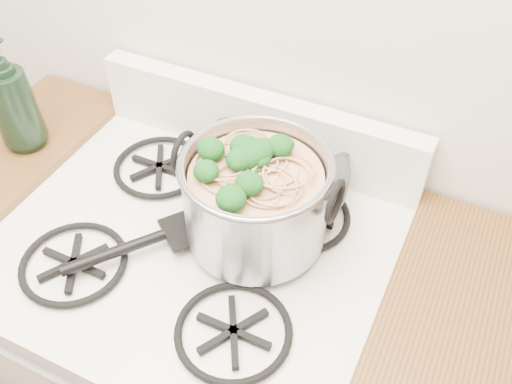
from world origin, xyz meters
name	(u,v)px	position (x,y,z in m)	size (l,w,h in m)	color
gas_range	(206,361)	(0.00, 1.26, 0.44)	(0.76, 0.66, 0.92)	white
counter_left	(48,284)	(-0.51, 1.26, 0.46)	(0.25, 0.65, 0.92)	silver
stock_pot	(256,198)	(0.11, 1.33, 1.01)	(0.31, 0.28, 0.19)	#929199
spatula	(191,225)	(-0.01, 1.28, 0.94)	(0.29, 0.31, 0.02)	black
glass_bowl	(271,184)	(0.09, 1.45, 0.94)	(0.13, 0.13, 0.03)	white
bottle	(11,96)	(-0.48, 1.34, 1.05)	(0.10, 0.10, 0.26)	black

